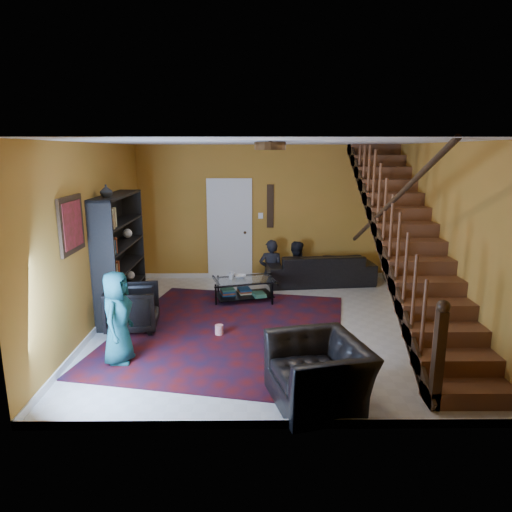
% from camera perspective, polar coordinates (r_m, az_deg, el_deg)
% --- Properties ---
extents(floor, '(5.50, 5.50, 0.00)m').
position_cam_1_polar(floor, '(7.27, 1.37, -8.63)').
color(floor, beige).
rests_on(floor, ground).
extents(room, '(5.50, 5.50, 5.50)m').
position_cam_1_polar(room, '(8.57, -7.88, -4.97)').
color(room, '#B97629').
rests_on(room, ground).
extents(staircase, '(0.95, 5.02, 3.18)m').
position_cam_1_polar(staircase, '(7.26, 18.44, 2.18)').
color(staircase, brown).
rests_on(staircase, floor).
extents(bookshelf, '(0.35, 1.80, 2.00)m').
position_cam_1_polar(bookshelf, '(7.85, -16.56, -0.14)').
color(bookshelf, black).
rests_on(bookshelf, floor).
extents(door, '(0.82, 0.05, 2.05)m').
position_cam_1_polar(door, '(9.63, -3.29, 3.13)').
color(door, silver).
rests_on(door, floor).
extents(framed_picture, '(0.04, 0.74, 0.74)m').
position_cam_1_polar(framed_picture, '(6.37, -22.09, 3.65)').
color(framed_picture, maroon).
rests_on(framed_picture, room).
extents(wall_hanging, '(0.14, 0.03, 0.90)m').
position_cam_1_polar(wall_hanging, '(9.55, 1.80, 6.24)').
color(wall_hanging, black).
rests_on(wall_hanging, room).
extents(ceiling_fixture, '(0.40, 0.40, 0.10)m').
position_cam_1_polar(ceiling_fixture, '(5.95, 1.78, 13.58)').
color(ceiling_fixture, '#3F2814').
rests_on(ceiling_fixture, room).
extents(rug, '(4.00, 4.37, 0.02)m').
position_cam_1_polar(rug, '(7.05, -3.29, -9.26)').
color(rug, '#480C0D').
rests_on(rug, floor).
extents(sofa, '(2.25, 1.08, 0.63)m').
position_cam_1_polar(sofa, '(9.46, 7.97, -1.56)').
color(sofa, black).
rests_on(sofa, floor).
extents(armchair_left, '(0.84, 0.82, 0.69)m').
position_cam_1_polar(armchair_left, '(7.22, -15.15, -6.30)').
color(armchair_left, black).
rests_on(armchair_left, floor).
extents(armchair_right, '(1.17, 1.27, 0.70)m').
position_cam_1_polar(armchair_right, '(5.12, 7.81, -14.24)').
color(armchair_right, black).
rests_on(armchair_right, floor).
extents(person_adult_a, '(0.52, 0.36, 1.36)m').
position_cam_1_polar(person_adult_a, '(9.43, 1.90, -2.01)').
color(person_adult_a, black).
rests_on(person_adult_a, sofa).
extents(person_adult_b, '(0.69, 0.56, 1.33)m').
position_cam_1_polar(person_adult_b, '(9.47, 4.91, -2.10)').
color(person_adult_b, black).
rests_on(person_adult_b, sofa).
extents(person_child, '(0.43, 0.62, 1.22)m').
position_cam_1_polar(person_child, '(6.11, -16.95, -7.39)').
color(person_child, '#18505B').
rests_on(person_child, armchair_left).
extents(coffee_table, '(1.18, 0.88, 0.40)m').
position_cam_1_polar(coffee_table, '(8.33, -1.47, -4.10)').
color(coffee_table, black).
rests_on(coffee_table, floor).
extents(cup_a, '(0.15, 0.15, 0.09)m').
position_cam_1_polar(cup_a, '(8.43, -2.98, -2.33)').
color(cup_a, '#999999').
rests_on(cup_a, coffee_table).
extents(cup_b, '(0.13, 0.13, 0.09)m').
position_cam_1_polar(cup_b, '(8.27, -3.11, -2.63)').
color(cup_b, '#999999').
rests_on(cup_b, coffee_table).
extents(bowl, '(0.23, 0.23, 0.05)m').
position_cam_1_polar(bowl, '(8.37, -1.97, -2.58)').
color(bowl, '#999999').
rests_on(bowl, coffee_table).
extents(vase, '(0.18, 0.18, 0.19)m').
position_cam_1_polar(vase, '(7.21, -18.22, 7.73)').
color(vase, '#999999').
rests_on(vase, bookshelf).
extents(popcorn_bucket, '(0.13, 0.13, 0.14)m').
position_cam_1_polar(popcorn_bucket, '(6.87, -4.62, -9.16)').
color(popcorn_bucket, red).
rests_on(popcorn_bucket, rug).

